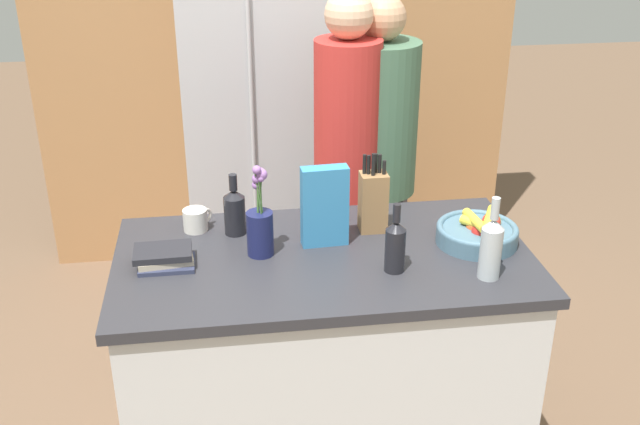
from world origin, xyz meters
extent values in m
cube|color=silver|center=(0.00, 0.00, 0.44)|extent=(1.42, 0.77, 0.88)
cube|color=#2D2D33|center=(0.00, 0.00, 0.90)|extent=(1.48, 0.80, 0.04)
cube|color=#AD7A4C|center=(0.00, 1.84, 1.30)|extent=(2.68, 0.12, 2.60)
cube|color=#B7B7BC|center=(-0.12, 1.48, 1.01)|extent=(0.78, 0.60, 2.01)
cylinder|color=#B7B7BC|center=(-0.18, 1.16, 1.11)|extent=(0.02, 0.02, 1.11)
cylinder|color=slate|center=(0.57, 0.02, 0.95)|extent=(0.30, 0.30, 0.06)
torus|color=slate|center=(0.57, 0.02, 0.97)|extent=(0.30, 0.30, 0.02)
sphere|color=red|center=(0.63, 0.04, 0.99)|extent=(0.07, 0.07, 0.07)
sphere|color=#99B233|center=(0.64, 0.06, 0.98)|extent=(0.07, 0.07, 0.07)
sphere|color=#C64C23|center=(0.56, 0.03, 0.97)|extent=(0.07, 0.07, 0.07)
sphere|color=red|center=(0.57, -0.01, 0.97)|extent=(0.07, 0.07, 0.07)
cylinder|color=yellow|center=(0.57, 0.00, 1.00)|extent=(0.12, 0.14, 0.03)
cylinder|color=yellow|center=(0.55, 0.01, 1.01)|extent=(0.05, 0.15, 0.03)
cylinder|color=yellow|center=(0.60, 0.00, 1.02)|extent=(0.11, 0.17, 0.03)
cube|color=olive|center=(0.21, 0.17, 1.03)|extent=(0.10, 0.09, 0.23)
cylinder|color=black|center=(0.18, 0.18, 1.18)|extent=(0.01, 0.01, 0.08)
cylinder|color=black|center=(0.19, 0.18, 1.18)|extent=(0.01, 0.01, 0.08)
cylinder|color=black|center=(0.20, 0.16, 1.18)|extent=(0.01, 0.01, 0.09)
cylinder|color=black|center=(0.22, 0.19, 1.18)|extent=(0.01, 0.01, 0.08)
cylinder|color=black|center=(0.23, 0.18, 1.18)|extent=(0.01, 0.01, 0.08)
cylinder|color=black|center=(0.25, 0.17, 1.17)|extent=(0.01, 0.01, 0.06)
cylinder|color=#191E4C|center=(-0.22, 0.04, 1.00)|extent=(0.09, 0.09, 0.16)
cylinder|color=#477538|center=(-0.21, 0.04, 1.15)|extent=(0.01, 0.02, 0.14)
sphere|color=#9966B2|center=(-0.21, 0.04, 1.22)|extent=(0.04, 0.04, 0.04)
cylinder|color=#477538|center=(-0.22, 0.05, 1.15)|extent=(0.02, 0.02, 0.15)
sphere|color=#9966B2|center=(-0.21, 0.05, 1.22)|extent=(0.03, 0.03, 0.03)
cylinder|color=#477538|center=(-0.23, 0.04, 1.13)|extent=(0.01, 0.01, 0.10)
sphere|color=#9966B2|center=(-0.23, 0.05, 1.18)|extent=(0.03, 0.03, 0.03)
cylinder|color=#477538|center=(-0.22, 0.04, 1.14)|extent=(0.01, 0.01, 0.13)
sphere|color=#9966B2|center=(-0.23, 0.04, 1.21)|extent=(0.03, 0.03, 0.03)
cylinder|color=#477538|center=(-0.22, 0.03, 1.16)|extent=(0.02, 0.01, 0.17)
sphere|color=#9966B2|center=(-0.23, 0.03, 1.24)|extent=(0.03, 0.03, 0.03)
cylinder|color=#477538|center=(-0.22, 0.03, 1.14)|extent=(0.02, 0.01, 0.13)
sphere|color=#9966B2|center=(-0.21, 0.03, 1.21)|extent=(0.03, 0.03, 0.03)
cube|color=teal|center=(0.01, 0.09, 1.06)|extent=(0.17, 0.07, 0.30)
cylinder|color=silver|center=(-0.45, 0.26, 0.96)|extent=(0.09, 0.09, 0.08)
torus|color=silver|center=(-0.41, 0.29, 0.96)|extent=(0.05, 0.05, 0.06)
cube|color=#2D334C|center=(-0.55, -0.01, 0.92)|extent=(0.19, 0.14, 0.02)
cube|color=#B7A88E|center=(-0.55, 0.01, 0.94)|extent=(0.20, 0.14, 0.02)
cube|color=#232328|center=(-0.56, 0.01, 0.96)|extent=(0.20, 0.14, 0.02)
cylinder|color=black|center=(-0.30, 0.22, 0.99)|extent=(0.08, 0.08, 0.15)
cone|color=black|center=(-0.30, 0.22, 1.08)|extent=(0.08, 0.08, 0.03)
cylinder|color=black|center=(-0.30, 0.22, 1.12)|extent=(0.03, 0.03, 0.06)
cylinder|color=#B2BCC1|center=(0.53, -0.23, 1.01)|extent=(0.07, 0.07, 0.18)
cone|color=#B2BCC1|center=(0.53, -0.23, 1.11)|extent=(0.07, 0.07, 0.03)
cylinder|color=#B2BCC1|center=(0.53, -0.23, 1.17)|extent=(0.03, 0.03, 0.08)
cylinder|color=black|center=(0.22, -0.14, 0.99)|extent=(0.07, 0.07, 0.15)
cone|color=black|center=(0.22, -0.14, 1.08)|extent=(0.07, 0.07, 0.03)
cylinder|color=black|center=(0.22, -0.14, 1.13)|extent=(0.03, 0.03, 0.06)
cube|color=#383842|center=(0.20, 0.69, 0.42)|extent=(0.22, 0.15, 0.83)
cylinder|color=red|center=(0.20, 0.69, 1.18)|extent=(0.29, 0.29, 0.69)
sphere|color=#DBAD89|center=(0.20, 0.69, 1.63)|extent=(0.20, 0.20, 0.20)
cube|color=#383842|center=(0.36, 0.78, 0.41)|extent=(0.31, 0.26, 0.82)
cylinder|color=#42664C|center=(0.36, 0.78, 1.16)|extent=(0.34, 0.34, 0.68)
sphere|color=tan|center=(0.36, 0.78, 1.59)|extent=(0.20, 0.20, 0.20)
camera|label=1|loc=(-0.34, -2.32, 2.18)|focal=42.00mm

